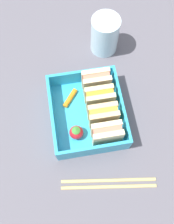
% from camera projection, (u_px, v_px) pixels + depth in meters
% --- Properties ---
extents(ground_plane, '(1.20, 1.20, 0.02)m').
position_uv_depth(ground_plane, '(87.00, 118.00, 0.56)').
color(ground_plane, '#56535B').
extents(bento_tray, '(0.17, 0.15, 0.01)m').
position_uv_depth(bento_tray, '(87.00, 115.00, 0.55)').
color(bento_tray, '#2BA1CD').
rests_on(bento_tray, ground_plane).
extents(bento_rim, '(0.17, 0.15, 0.04)m').
position_uv_depth(bento_rim, '(87.00, 111.00, 0.52)').
color(bento_rim, '#2BA1CD').
rests_on(bento_rim, bento_tray).
extents(sandwich_left, '(0.03, 0.06, 0.06)m').
position_uv_depth(sandwich_left, '(96.00, 82.00, 0.53)').
color(sandwich_left, beige).
rests_on(sandwich_left, bento_tray).
extents(sandwich_center_left, '(0.03, 0.06, 0.06)m').
position_uv_depth(sandwich_center_left, '(99.00, 99.00, 0.52)').
color(sandwich_center_left, '#D2C287').
rests_on(sandwich_center_left, bento_tray).
extents(sandwich_center, '(0.03, 0.06, 0.06)m').
position_uv_depth(sandwich_center, '(103.00, 116.00, 0.51)').
color(sandwich_center, '#DEB77D').
rests_on(sandwich_center, bento_tray).
extents(sandwich_center_right, '(0.03, 0.06, 0.06)m').
position_uv_depth(sandwich_center_right, '(107.00, 134.00, 0.49)').
color(sandwich_center_right, beige).
rests_on(sandwich_center_right, bento_tray).
extents(carrot_stick_far_left, '(0.04, 0.04, 0.01)m').
position_uv_depth(carrot_stick_far_left, '(70.00, 98.00, 0.55)').
color(carrot_stick_far_left, orange).
rests_on(carrot_stick_far_left, bento_tray).
extents(strawberry_far_left, '(0.03, 0.03, 0.03)m').
position_uv_depth(strawberry_far_left, '(76.00, 132.00, 0.51)').
color(strawberry_far_left, red).
rests_on(strawberry_far_left, bento_tray).
extents(chopstick_pair, '(0.05, 0.19, 0.01)m').
position_uv_depth(chopstick_pair, '(109.00, 183.00, 0.50)').
color(chopstick_pair, tan).
rests_on(chopstick_pair, ground_plane).
extents(drinking_glass, '(0.06, 0.06, 0.09)m').
position_uv_depth(drinking_glass, '(105.00, 35.00, 0.57)').
color(drinking_glass, silver).
rests_on(drinking_glass, ground_plane).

